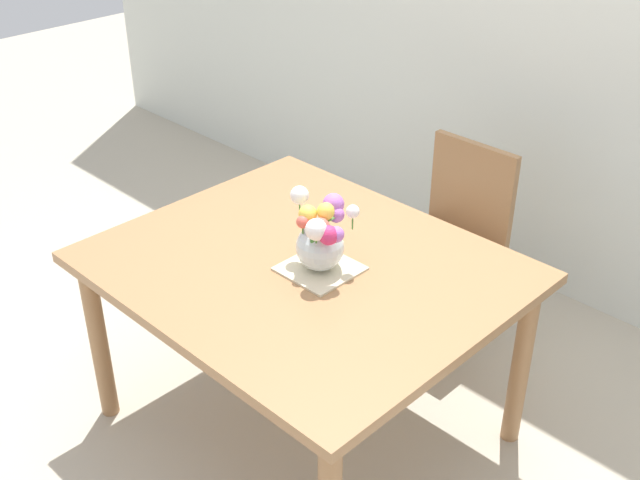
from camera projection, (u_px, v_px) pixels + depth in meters
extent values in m
plane|color=#B7AD99|center=(306.00, 423.00, 3.18)|extent=(12.00, 12.00, 0.00)
cube|color=silver|center=(563.00, 1.00, 3.46)|extent=(7.00, 0.10, 2.80)
cube|color=#9E7047|center=(304.00, 267.00, 2.81)|extent=(1.41, 1.19, 0.04)
cylinder|color=#9E7047|center=(99.00, 341.00, 3.06)|extent=(0.07, 0.07, 0.72)
cylinder|color=#9E7047|center=(290.00, 244.00, 3.69)|extent=(0.07, 0.07, 0.72)
cylinder|color=#9E7047|center=(521.00, 364.00, 2.94)|extent=(0.07, 0.07, 0.72)
cube|color=#9E7047|center=(442.00, 248.00, 3.48)|extent=(0.42, 0.42, 0.04)
cylinder|color=#9E7047|center=(446.00, 326.00, 3.38)|extent=(0.04, 0.04, 0.44)
cylinder|color=#9E7047|center=(382.00, 293.00, 3.60)|extent=(0.04, 0.04, 0.44)
cylinder|color=#9E7047|center=(494.00, 292.00, 3.60)|extent=(0.04, 0.04, 0.44)
cylinder|color=#9E7047|center=(431.00, 263.00, 3.82)|extent=(0.04, 0.04, 0.44)
cube|color=#9E7047|center=(472.00, 187.00, 3.48)|extent=(0.42, 0.04, 0.42)
cube|color=beige|center=(320.00, 269.00, 2.76)|extent=(0.24, 0.24, 0.01)
sphere|color=silver|center=(320.00, 247.00, 2.71)|extent=(0.17, 0.17, 0.17)
sphere|color=#B266C6|center=(336.00, 234.00, 2.60)|extent=(0.06, 0.06, 0.06)
cylinder|color=#478438|center=(336.00, 239.00, 2.61)|extent=(0.01, 0.01, 0.03)
sphere|color=#D12D66|center=(329.00, 235.00, 2.59)|extent=(0.07, 0.07, 0.07)
cylinder|color=#478438|center=(329.00, 240.00, 2.60)|extent=(0.01, 0.01, 0.03)
sphere|color=#B266C6|center=(336.00, 214.00, 2.72)|extent=(0.06, 0.06, 0.06)
cylinder|color=#478438|center=(336.00, 219.00, 2.72)|extent=(0.01, 0.01, 0.03)
sphere|color=#EFD14C|center=(308.00, 214.00, 2.66)|extent=(0.06, 0.06, 0.06)
cylinder|color=#478438|center=(308.00, 222.00, 2.68)|extent=(0.01, 0.01, 0.06)
sphere|color=white|center=(353.00, 212.00, 2.66)|extent=(0.05, 0.05, 0.05)
cylinder|color=#478438|center=(353.00, 220.00, 2.68)|extent=(0.01, 0.01, 0.07)
sphere|color=white|center=(300.00, 195.00, 2.72)|extent=(0.07, 0.07, 0.07)
cylinder|color=#478438|center=(300.00, 207.00, 2.74)|extent=(0.01, 0.01, 0.09)
sphere|color=#B266C6|center=(333.00, 204.00, 2.73)|extent=(0.08, 0.08, 0.08)
cylinder|color=#478438|center=(333.00, 212.00, 2.74)|extent=(0.01, 0.01, 0.06)
sphere|color=white|center=(316.00, 230.00, 2.59)|extent=(0.07, 0.07, 0.07)
cylinder|color=#478438|center=(316.00, 236.00, 2.60)|extent=(0.01, 0.01, 0.05)
sphere|color=#EFD14C|center=(326.00, 211.00, 2.66)|extent=(0.06, 0.06, 0.06)
cylinder|color=#478438|center=(326.00, 220.00, 2.68)|extent=(0.01, 0.01, 0.07)
sphere|color=#E55B4C|center=(320.00, 227.00, 2.63)|extent=(0.07, 0.07, 0.07)
cylinder|color=#478438|center=(320.00, 232.00, 2.64)|extent=(0.01, 0.01, 0.04)
sphere|color=#E55B4C|center=(303.00, 222.00, 2.65)|extent=(0.04, 0.04, 0.04)
cylinder|color=#478438|center=(303.00, 228.00, 2.66)|extent=(0.01, 0.01, 0.04)
ellipsoid|color=#478438|center=(324.00, 221.00, 2.72)|extent=(0.06, 0.07, 0.01)
ellipsoid|color=#478438|center=(314.00, 236.00, 2.61)|extent=(0.05, 0.07, 0.03)
ellipsoid|color=#478438|center=(331.00, 217.00, 2.69)|extent=(0.03, 0.07, 0.02)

